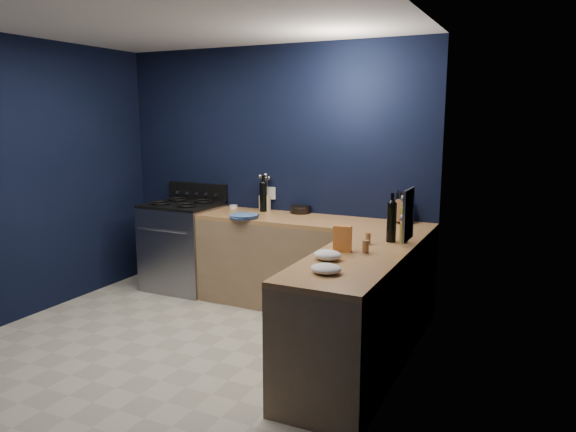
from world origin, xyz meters
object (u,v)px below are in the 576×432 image
Objects in this scene: gas_range at (184,247)px; crouton_bag at (343,239)px; plate_stack at (244,216)px; utensil_crock at (265,203)px; knife_block at (401,211)px.

crouton_bag reaches higher than gas_range.
crouton_bag is (2.23, -1.05, 0.54)m from gas_range.
utensil_crock is (-0.02, 0.47, 0.06)m from plate_stack.
gas_range is 2.42m from knife_block.
plate_stack is 1.75× the size of utensil_crock.
crouton_bag reaches higher than plate_stack.
plate_stack is (0.90, -0.22, 0.46)m from gas_range.
knife_block is 1.30m from crouton_bag.
utensil_crock is 1.46m from knife_block.
crouton_bag is at bearing -122.12° from knife_block.
gas_range is 4.48× the size of knife_block.
crouton_bag is at bearing -32.17° from plate_stack.
plate_stack is 1.43× the size of crouton_bag.
utensil_crock is 1.87m from crouton_bag.
plate_stack is 1.57m from crouton_bag.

